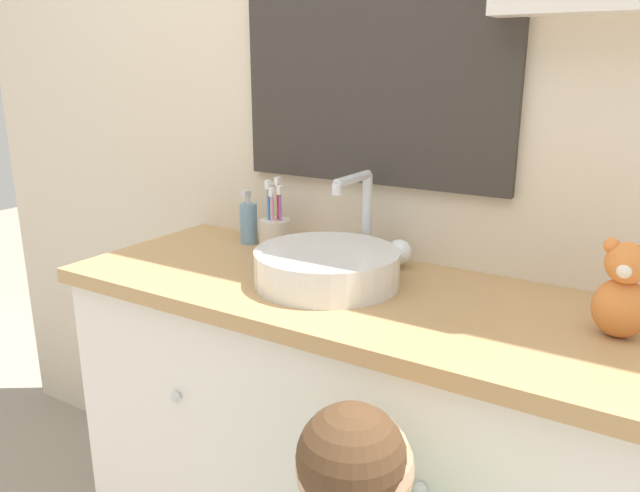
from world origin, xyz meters
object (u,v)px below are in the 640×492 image
object	(u,v)px
soap_dispenser	(249,222)
teddy_bear	(623,292)
toothbrush_holder	(275,231)
sink_basin	(330,264)

from	to	relation	value
soap_dispenser	teddy_bear	bearing A→B (deg)	-8.05
toothbrush_holder	soap_dispenser	size ratio (longest dim) A/B	1.29
sink_basin	toothbrush_holder	bearing A→B (deg)	149.09
sink_basin	teddy_bear	bearing A→B (deg)	2.79
teddy_bear	sink_basin	bearing A→B (deg)	-177.21
sink_basin	soap_dispenser	bearing A→B (deg)	155.49
soap_dispenser	sink_basin	bearing A→B (deg)	-24.51
toothbrush_holder	teddy_bear	world-z (taller)	toothbrush_holder
sink_basin	teddy_bear	size ratio (longest dim) A/B	2.10
soap_dispenser	teddy_bear	xyz separation A→B (m)	(0.94, -0.13, 0.03)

